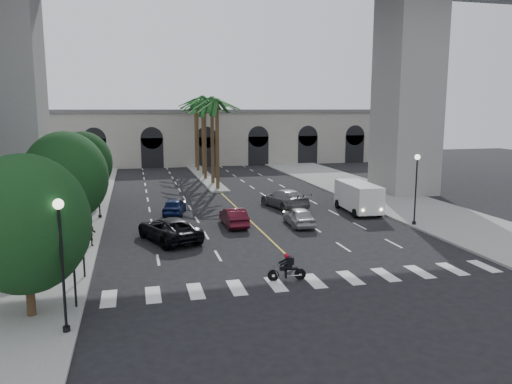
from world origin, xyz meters
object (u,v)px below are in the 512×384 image
at_px(car_d, 285,199).
at_px(car_a, 299,216).
at_px(lamp_post_left_far, 98,179).
at_px(lamp_post_right, 416,183).
at_px(motorcycle_rider, 288,268).
at_px(car_b, 234,217).
at_px(car_c, 169,229).
at_px(pedestrian_a, 37,241).
at_px(pedestrian_b, 89,233).
at_px(traffic_signal_near, 73,254).
at_px(traffic_signal_far, 82,232).
at_px(cargo_van, 358,196).
at_px(lamp_post_left_near, 62,255).
at_px(car_e, 174,206).

bearing_deg(car_d, car_a, 68.72).
height_order(lamp_post_left_far, lamp_post_right, same).
distance_m(motorcycle_rider, car_b, 12.31).
relative_size(car_c, pedestrian_a, 3.18).
height_order(motorcycle_rider, pedestrian_a, pedestrian_a).
bearing_deg(pedestrian_b, traffic_signal_near, -76.14).
xyz_separation_m(traffic_signal_far, car_a, (14.45, 8.68, -1.80)).
bearing_deg(pedestrian_a, cargo_van, -9.69).
bearing_deg(motorcycle_rider, car_b, 96.88).
bearing_deg(lamp_post_left_near, car_b, 58.86).
height_order(lamp_post_right, car_a, lamp_post_right).
relative_size(traffic_signal_far, car_b, 0.87).
height_order(traffic_signal_near, car_c, traffic_signal_near).
bearing_deg(traffic_signal_near, traffic_signal_far, 90.00).
xyz_separation_m(car_a, car_e, (-8.69, 6.35, -0.03)).
relative_size(traffic_signal_far, motorcycle_rider, 1.84).
height_order(motorcycle_rider, cargo_van, cargo_van).
distance_m(traffic_signal_far, pedestrian_a, 5.62).
relative_size(traffic_signal_near, cargo_van, 0.61).
relative_size(lamp_post_left_near, pedestrian_b, 3.19).
bearing_deg(motorcycle_rider, pedestrian_b, 145.36).
height_order(traffic_signal_near, car_e, traffic_signal_near).
relative_size(car_c, car_d, 0.99).
bearing_deg(lamp_post_right, cargo_van, 108.95).
height_order(lamp_post_right, traffic_signal_near, lamp_post_right).
bearing_deg(pedestrian_b, lamp_post_left_far, 102.04).
xyz_separation_m(car_b, pedestrian_b, (-9.90, -3.73, 0.30)).
height_order(car_d, car_e, car_d).
bearing_deg(cargo_van, pedestrian_a, -159.09).
bearing_deg(car_a, traffic_signal_far, 33.51).
height_order(car_b, pedestrian_a, pedestrian_a).
bearing_deg(lamp_post_right, lamp_post_left_far, 160.67).
xyz_separation_m(lamp_post_left_far, traffic_signal_near, (0.10, -18.50, -0.71)).
bearing_deg(car_a, car_b, -9.89).
bearing_deg(lamp_post_right, car_a, 165.22).
distance_m(motorcycle_rider, car_a, 12.09).
xyz_separation_m(cargo_van, pedestrian_b, (-21.00, -6.05, -0.39)).
distance_m(lamp_post_left_far, car_d, 15.70).
height_order(car_b, car_e, car_b).
relative_size(car_a, pedestrian_a, 2.32).
height_order(motorcycle_rider, car_e, motorcycle_rider).
bearing_deg(motorcycle_rider, car_a, 73.93).
bearing_deg(traffic_signal_near, lamp_post_right, 24.82).
bearing_deg(lamp_post_left_near, car_d, 54.75).
bearing_deg(lamp_post_left_far, pedestrian_a, -106.16).
xyz_separation_m(car_a, car_b, (-4.74, 1.04, -0.02)).
xyz_separation_m(lamp_post_left_far, pedestrian_a, (-2.89, -9.97, -2.18)).
height_order(car_a, pedestrian_b, pedestrian_b).
relative_size(lamp_post_left_far, car_b, 1.27).
bearing_deg(cargo_van, pedestrian_b, -160.53).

